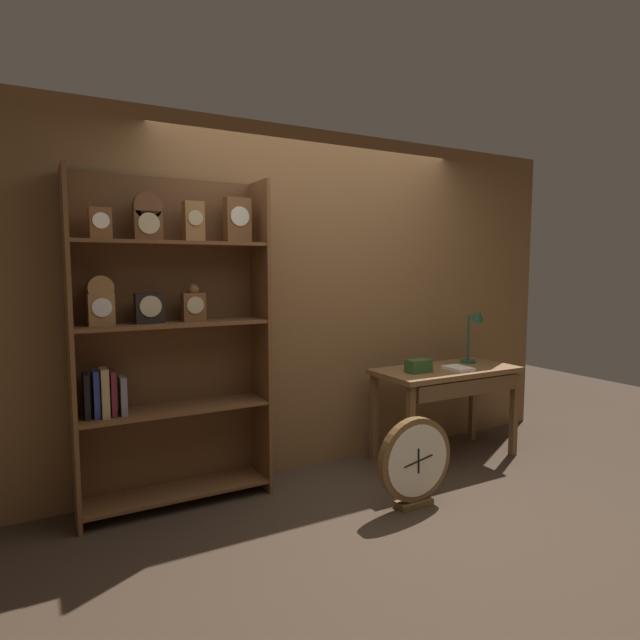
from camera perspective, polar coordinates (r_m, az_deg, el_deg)
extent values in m
plane|color=#3D2D21|center=(3.48, 9.80, -21.05)|extent=(10.00, 10.00, 0.00)
cube|color=brown|center=(4.14, -0.56, 2.07)|extent=(4.80, 0.05, 2.60)
cube|color=brown|center=(3.46, -25.21, -3.02)|extent=(0.02, 0.33, 2.14)
cube|color=brown|center=(3.73, -6.38, -1.91)|extent=(0.02, 0.33, 2.14)
cube|color=brown|center=(3.70, -16.01, -2.16)|extent=(1.23, 0.01, 2.14)
cube|color=brown|center=(3.81, -15.02, -17.32)|extent=(1.18, 0.31, 0.02)
cube|color=brown|center=(3.63, -15.25, -9.19)|extent=(1.18, 0.31, 0.02)
cube|color=brown|center=(3.53, -15.49, -0.41)|extent=(1.18, 0.31, 0.02)
cube|color=brown|center=(3.51, -15.71, 7.95)|extent=(1.18, 0.31, 0.02)
cube|color=brown|center=(3.44, -22.52, 9.53)|extent=(0.12, 0.09, 0.19)
cylinder|color=white|center=(3.39, -22.44, 9.85)|extent=(0.09, 0.01, 0.09)
cube|color=olive|center=(3.45, -22.44, 1.05)|extent=(0.15, 0.10, 0.20)
cylinder|color=olive|center=(3.45, -22.53, 3.21)|extent=(0.15, 0.10, 0.15)
cylinder|color=silver|center=(3.40, -22.35, 1.25)|extent=(0.11, 0.01, 0.11)
cube|color=brown|center=(3.49, -18.02, 9.56)|extent=(0.17, 0.09, 0.18)
cylinder|color=brown|center=(3.50, -18.08, 11.50)|extent=(0.17, 0.09, 0.17)
cylinder|color=#C6B78C|center=(3.44, -17.86, 9.86)|extent=(0.13, 0.01, 0.13)
cube|color=black|center=(3.49, -17.84, 1.20)|extent=(0.17, 0.08, 0.19)
cylinder|color=#C6B78C|center=(3.45, -17.70, 1.40)|extent=(0.13, 0.01, 0.13)
cube|color=olive|center=(3.55, -13.43, 10.22)|extent=(0.12, 0.09, 0.26)
cylinder|color=#C6B78C|center=(3.51, -13.21, 10.62)|extent=(0.09, 0.01, 0.09)
cube|color=brown|center=(3.56, -13.41, 1.37)|extent=(0.15, 0.08, 0.19)
sphere|color=brown|center=(3.55, -13.45, 3.19)|extent=(0.08, 0.08, 0.08)
cylinder|color=#C6B78C|center=(3.52, -13.22, 1.56)|extent=(0.11, 0.01, 0.11)
cube|color=brown|center=(3.63, -8.86, 10.51)|extent=(0.17, 0.09, 0.29)
cylinder|color=silver|center=(3.59, -8.58, 10.95)|extent=(0.13, 0.01, 0.13)
cube|color=black|center=(3.52, -23.80, -7.48)|extent=(0.03, 0.14, 0.27)
cube|color=navy|center=(3.51, -22.92, -7.34)|extent=(0.03, 0.13, 0.29)
cube|color=tan|center=(3.51, -22.14, -7.23)|extent=(0.04, 0.14, 0.30)
cube|color=maroon|center=(3.52, -21.34, -7.33)|extent=(0.03, 0.13, 0.28)
cube|color=slate|center=(3.53, -20.41, -7.61)|extent=(0.04, 0.13, 0.24)
cube|color=brown|center=(4.44, 13.36, -5.30)|extent=(1.18, 0.56, 0.04)
cube|color=brown|center=(4.02, 9.67, -11.88)|extent=(0.05, 0.05, 0.71)
cube|color=brown|center=(4.75, 20.08, -9.40)|extent=(0.05, 0.05, 0.71)
cube|color=brown|center=(4.38, 5.83, -10.37)|extent=(0.05, 0.05, 0.71)
cube|color=brown|center=(5.05, 16.07, -8.37)|extent=(0.05, 0.05, 0.71)
cube|color=brown|center=(4.28, 15.71, -7.02)|extent=(1.00, 0.03, 0.12)
cylinder|color=#1E472D|center=(4.74, 15.57, -4.30)|extent=(0.13, 0.13, 0.02)
cylinder|color=#1E472D|center=(4.71, 15.63, -1.85)|extent=(0.02, 0.02, 0.39)
cone|color=#1E472D|center=(4.69, 16.65, 0.49)|extent=(0.15, 0.17, 0.13)
cube|color=#2D5123|center=(4.21, 10.53, -4.87)|extent=(0.19, 0.11, 0.10)
cube|color=silver|center=(4.39, 14.61, -5.03)|extent=(0.17, 0.23, 0.02)
cube|color=brown|center=(3.74, 10.05, -18.76)|extent=(0.25, 0.11, 0.04)
cylinder|color=brown|center=(3.63, 10.13, -14.49)|extent=(0.55, 0.06, 0.55)
cylinder|color=silver|center=(3.60, 10.49, -14.64)|extent=(0.48, 0.01, 0.48)
cube|color=black|center=(3.60, 10.53, -14.65)|extent=(0.02, 0.01, 0.17)
cube|color=black|center=(3.60, 10.54, -14.66)|extent=(0.23, 0.01, 0.05)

